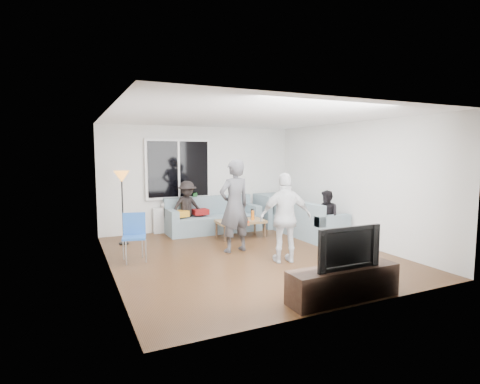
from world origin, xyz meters
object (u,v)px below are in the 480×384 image
side_chair (134,238)px  player_right (286,218)px  spectator_back (187,208)px  sofa_right_section (308,218)px  spectator_right (327,216)px  coffee_table (241,229)px  player_left (234,206)px  tv_console (343,283)px  sofa_back_section (213,215)px  television (344,246)px  floor_lamp (123,208)px

side_chair → player_right: bearing=-14.0°
spectator_back → sofa_right_section: bearing=-37.3°
player_right → spectator_back: size_ratio=1.25×
sofa_right_section → spectator_back: (-2.53, 1.37, 0.21)m
sofa_right_section → spectator_right: size_ratio=1.76×
coffee_table → player_left: player_left is taller
player_left → tv_console: size_ratio=1.14×
sofa_back_section → side_chair: size_ratio=2.67×
spectator_back → sofa_back_section: bearing=-11.4°
sofa_back_section → spectator_right: size_ratio=2.03×
side_chair → player_left: player_left is taller
television → spectator_right: bearing=55.8°
sofa_right_section → side_chair: 4.09m
spectator_right → spectator_back: spectator_back is taller
side_chair → floor_lamp: bearing=101.9°
spectator_back → television: 4.85m
side_chair → player_right: size_ratio=0.54×
player_right → spectator_right: size_ratio=1.41×
side_chair → player_right: player_right is taller
sofa_back_section → player_left: bearing=-98.5°
spectator_right → sofa_right_section: bearing=178.3°
player_right → side_chair: bearing=-11.3°
coffee_table → side_chair: (-2.55, -0.95, 0.23)m
coffee_table → spectator_right: size_ratio=0.97×
spectator_right → spectator_back: (-2.53, 2.08, 0.07)m
coffee_table → floor_lamp: 2.66m
coffee_table → television: television is taller
sofa_right_section → tv_console: size_ratio=1.25×
spectator_right → spectator_back: bearing=-131.2°
player_left → side_chair: bearing=-13.3°
sofa_back_section → side_chair: side_chair is taller
floor_lamp → player_right: 3.55m
spectator_right → player_left: bearing=-95.0°
sofa_back_section → player_left: size_ratio=1.26×
floor_lamp → player_left: (1.91, -1.55, 0.13)m
tv_console → television: television is taller
player_left → television: (0.31, -2.84, -0.19)m
player_left → spectator_back: size_ratio=1.42×
coffee_table → spectator_right: 1.98m
player_left → television: size_ratio=1.86×
sofa_right_section → coffee_table: sofa_right_section is taller
sofa_right_section → spectator_back: 2.88m
player_right → spectator_back: (-0.89, 3.00, -0.16)m
sofa_back_section → television: 4.78m
side_chair → spectator_back: size_ratio=0.67×
player_right → spectator_back: 3.13m
coffee_table → floor_lamp: (-2.55, 0.46, 0.58)m
side_chair → floor_lamp: floor_lamp is taller
player_left → television: player_left is taller
coffee_table → television: 3.98m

